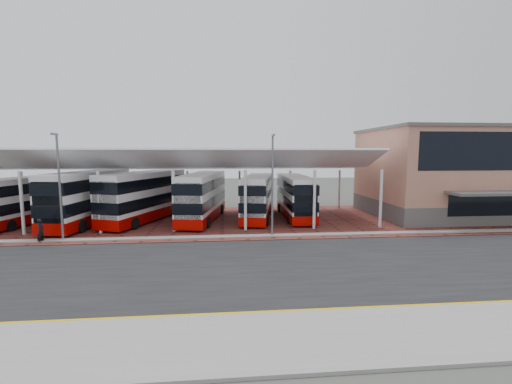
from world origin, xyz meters
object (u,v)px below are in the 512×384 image
bus_2 (145,196)px  pedestrian (41,230)px  bus_3 (203,197)px  bus_0 (28,200)px  bus_4 (258,197)px  bus_1 (89,198)px  bus_5 (295,197)px  terminal (458,172)px

bus_2 → pedestrian: (-5.91, -7.58, -1.50)m
bus_3 → bus_0: bearing=-170.9°
bus_2 → bus_4: size_ratio=1.11×
bus_0 → bus_4: bearing=13.2°
bus_0 → bus_3: 16.33m
bus_0 → bus_2: bus_2 is taller
bus_1 → bus_2: 4.97m
bus_5 → bus_0: bearing=-177.8°
bus_3 → pedestrian: size_ratio=6.54×
bus_1 → pedestrian: (-1.02, -6.73, -1.56)m
terminal → bus_0: size_ratio=1.70×
bus_0 → bus_2: (10.76, 0.11, 0.21)m
bus_3 → bus_4: size_ratio=1.07×
bus_0 → bus_2: 10.76m
bus_2 → bus_4: bus_2 is taller
bus_3 → pedestrian: bus_3 is taller
bus_4 → bus_5: bearing=13.3°
bus_0 → pedestrian: (4.85, -7.46, -1.29)m
bus_1 → bus_4: 15.98m
bus_5 → bus_1: bearing=-175.4°
bus_5 → pedestrian: (-20.85, -7.88, -1.24)m
bus_3 → bus_4: bus_3 is taller
bus_1 → pedestrian: bearing=-90.1°
terminal → bus_0: 43.33m
terminal → bus_3: bearing=-178.8°
bus_3 → bus_5: bearing=12.9°
terminal → bus_1: 37.47m
bus_4 → bus_5: 3.89m
terminal → bus_2: size_ratio=1.56×
bus_3 → bus_1: bearing=-167.1°
bus_2 → pedestrian: 9.73m
bus_0 → bus_4: size_ratio=1.02×
terminal → bus_0: terminal is taller
bus_4 → pedestrian: 18.68m
bus_2 → bus_3: bearing=18.1°
bus_0 → bus_2: size_ratio=0.92×
bus_4 → bus_2: bearing=-168.4°
bus_0 → bus_5: 25.70m
bus_1 → bus_2: bus_1 is taller
bus_1 → pedestrian: bus_1 is taller
bus_5 → bus_2: bearing=-177.5°
bus_4 → pedestrian: (-16.96, -7.72, -1.25)m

